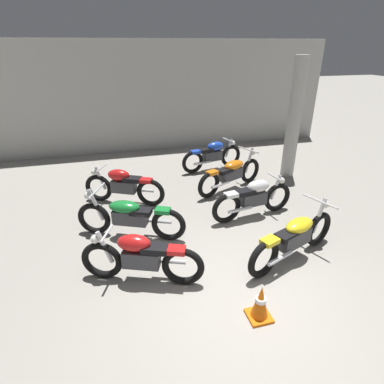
% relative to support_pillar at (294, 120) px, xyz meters
% --- Properties ---
extents(ground_plane, '(60.00, 60.00, 0.00)m').
position_rel_support_pillar_xyz_m(ground_plane, '(-3.25, -4.23, -1.60)').
color(ground_plane, gray).
extents(back_wall, '(12.64, 0.24, 3.60)m').
position_rel_support_pillar_xyz_m(back_wall, '(-3.25, 3.52, 0.20)').
color(back_wall, '#B2B2AD').
rests_on(back_wall, ground).
extents(support_pillar, '(0.36, 0.36, 3.20)m').
position_rel_support_pillar_xyz_m(support_pillar, '(0.00, 0.00, 0.00)').
color(support_pillar, '#B2B2AD').
rests_on(support_pillar, ground).
extents(motorcycle_left_row_0, '(1.87, 0.84, 0.88)m').
position_rel_support_pillar_xyz_m(motorcycle_left_row_0, '(-4.58, -3.37, -1.14)').
color(motorcycle_left_row_0, black).
rests_on(motorcycle_left_row_0, ground).
extents(motorcycle_left_row_1, '(2.02, 1.07, 0.97)m').
position_rel_support_pillar_xyz_m(motorcycle_left_row_1, '(-4.64, -2.04, -1.15)').
color(motorcycle_left_row_1, black).
rests_on(motorcycle_left_row_1, ground).
extents(motorcycle_left_row_2, '(1.80, 0.99, 0.88)m').
position_rel_support_pillar_xyz_m(motorcycle_left_row_2, '(-4.65, -0.56, -1.14)').
color(motorcycle_left_row_2, black).
rests_on(motorcycle_left_row_2, ground).
extents(motorcycle_right_row_0, '(2.06, 0.99, 0.97)m').
position_rel_support_pillar_xyz_m(motorcycle_right_row_0, '(-1.97, -3.50, -1.15)').
color(motorcycle_right_row_0, black).
rests_on(motorcycle_right_row_0, ground).
extents(motorcycle_right_row_1, '(1.96, 0.58, 0.88)m').
position_rel_support_pillar_xyz_m(motorcycle_right_row_1, '(-2.00, -1.94, -1.14)').
color(motorcycle_right_row_1, black).
rests_on(motorcycle_right_row_1, ground).
extents(motorcycle_right_row_2, '(2.03, 1.06, 0.97)m').
position_rel_support_pillar_xyz_m(motorcycle_right_row_2, '(-1.94, -0.49, -1.15)').
color(motorcycle_right_row_2, black).
rests_on(motorcycle_right_row_2, ground).
extents(motorcycle_right_row_3, '(1.95, 0.63, 0.88)m').
position_rel_support_pillar_xyz_m(motorcycle_right_row_3, '(-1.94, 0.98, -1.14)').
color(motorcycle_right_row_3, black).
rests_on(motorcycle_right_row_3, ground).
extents(traffic_cone, '(0.32, 0.32, 0.54)m').
position_rel_support_pillar_xyz_m(traffic_cone, '(-3.12, -4.55, -1.34)').
color(traffic_cone, orange).
rests_on(traffic_cone, ground).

